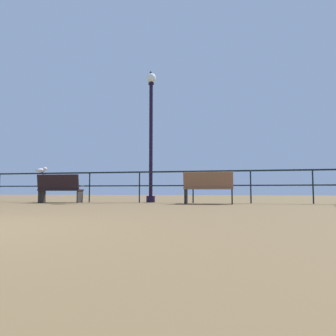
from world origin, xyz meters
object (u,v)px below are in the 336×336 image
Objects in this scene: bench_near_left at (60,188)px; lamppost_center at (151,126)px; bench_near_right at (208,187)px; seagull_on_rail at (42,170)px.

lamppost_center is at bearing 19.99° from bench_near_left.
bench_near_right is 6.19m from seagull_on_rail.
lamppost_center reaches higher than seagull_on_rail.
seagull_on_rail is at bearing 173.03° from bench_near_right.
bench_near_left is 4.92m from bench_near_right.
bench_near_right is (4.92, 0.00, 0.03)m from bench_near_left.
seagull_on_rail reaches higher than bench_near_left.
bench_near_left is at bearing -179.98° from bench_near_right.
bench_near_right is 0.31× the size of lamppost_center.
lamppost_center is 11.54× the size of seagull_on_rail.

